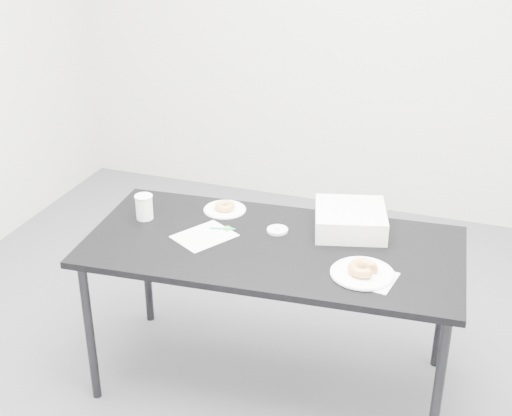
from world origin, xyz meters
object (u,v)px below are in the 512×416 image
(donut_far, at_px, (225,206))
(bakery_box, at_px, (350,220))
(donut_near, at_px, (363,268))
(plate_far, at_px, (225,210))
(plate_near, at_px, (362,273))
(scorecard, at_px, (204,236))
(pen, at_px, (223,229))
(table, at_px, (273,255))
(coffee_cup, at_px, (144,207))

(donut_far, bearing_deg, bakery_box, -0.04)
(donut_near, height_order, plate_far, donut_near)
(plate_far, bearing_deg, plate_near, -26.34)
(plate_near, xyz_separation_m, donut_near, (0.00, -0.00, 0.02))
(scorecard, relative_size, pen, 2.15)
(scorecard, height_order, pen, pen)
(table, distance_m, coffee_cup, 0.65)
(plate_near, relative_size, coffee_cup, 2.21)
(donut_near, distance_m, donut_far, 0.83)
(table, height_order, bakery_box, bakery_box)
(plate_far, height_order, donut_far, donut_far)
(plate_near, relative_size, bakery_box, 0.83)
(plate_near, distance_m, donut_far, 0.83)
(scorecard, xyz_separation_m, donut_near, (0.73, -0.09, 0.03))
(plate_near, xyz_separation_m, bakery_box, (-0.13, 0.37, 0.04))
(plate_near, distance_m, coffee_cup, 1.07)
(pen, relative_size, donut_far, 1.22)
(scorecard, height_order, bakery_box, bakery_box)
(donut_near, bearing_deg, plate_near, 90.00)
(coffee_cup, bearing_deg, plate_far, 32.38)
(plate_near, height_order, donut_far, donut_far)
(plate_near, bearing_deg, plate_far, 153.66)
(scorecard, bearing_deg, table, 36.63)
(plate_near, height_order, plate_far, plate_near)
(scorecard, height_order, plate_far, plate_far)
(coffee_cup, bearing_deg, donut_far, 32.38)
(pen, height_order, donut_near, donut_near)
(donut_far, relative_size, coffee_cup, 0.81)
(pen, bearing_deg, plate_near, -27.26)
(plate_far, distance_m, bakery_box, 0.61)
(pen, height_order, coffee_cup, coffee_cup)
(plate_near, distance_m, plate_far, 0.83)
(bakery_box, bearing_deg, donut_near, -85.10)
(scorecard, distance_m, plate_far, 0.27)
(pen, bearing_deg, bakery_box, 6.62)
(scorecard, xyz_separation_m, plate_near, (0.73, -0.09, 0.01))
(donut_far, xyz_separation_m, bakery_box, (0.61, -0.00, 0.03))
(table, relative_size, coffee_cup, 14.36)
(plate_near, xyz_separation_m, plate_far, (-0.74, 0.37, -0.00))
(scorecard, xyz_separation_m, coffee_cup, (-0.33, 0.07, 0.06))
(plate_near, bearing_deg, table, 163.33)
(scorecard, relative_size, donut_near, 2.05)
(scorecard, relative_size, plate_near, 0.96)
(table, xyz_separation_m, donut_far, (-0.32, 0.24, 0.08))
(scorecard, bearing_deg, donut_near, 23.18)
(table, bearing_deg, pen, 164.40)
(donut_near, distance_m, plate_far, 0.83)
(table, xyz_separation_m, donut_near, (0.42, -0.13, 0.09))
(coffee_cup, bearing_deg, pen, 1.97)
(pen, relative_size, bakery_box, 0.37)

